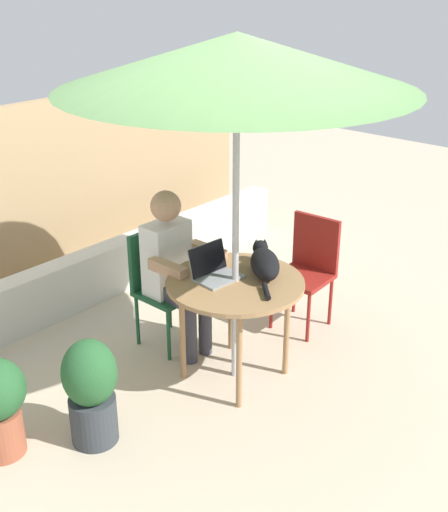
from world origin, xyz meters
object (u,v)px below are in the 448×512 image
chair_occupied (160,278)px  cat (264,263)px  patio_table (235,290)px  chair_empty (309,263)px  person_seated (174,264)px  potted_plant_near_fence (91,389)px  laptop (213,268)px  patio_umbrella (237,61)px

chair_occupied → cat: size_ratio=1.77×
patio_table → chair_empty: chair_empty is taller
chair_empty → person_seated: size_ratio=0.72×
person_seated → potted_plant_near_fence: person_seated is taller
laptop → potted_plant_near_fence: bearing=177.7°
patio_table → person_seated: bearing=90.0°
chair_occupied → laptop: (-0.05, -0.59, 0.29)m
patio_umbrella → potted_plant_near_fence: bearing=169.8°
laptop → patio_table: bearing=-71.4°
cat → laptop: bearing=138.1°
chair_empty → laptop: (-1.01, 0.10, 0.29)m
chair_occupied → chair_empty: size_ratio=1.00×
patio_table → person_seated: size_ratio=0.75×
patio_umbrella → chair_empty: bearing=3.5°
patio_table → laptop: 0.21m
laptop → potted_plant_near_fence: 1.13m
person_seated → laptop: bearing=-96.9°
cat → chair_occupied: bearing=104.2°
person_seated → potted_plant_near_fence: size_ratio=1.77×
chair_occupied → potted_plant_near_fence: (-1.09, -0.55, -0.16)m
patio_table → laptop: laptop is taller
person_seated → cat: size_ratio=2.45×
chair_occupied → patio_umbrella: bearing=-90.0°
patio_table → person_seated: 0.58m
chair_empty → potted_plant_near_fence: size_ratio=1.28×
cat → chair_empty: bearing=10.4°
patio_umbrella → chair_occupied: bearing=90.0°
patio_umbrella → laptop: (-0.05, 0.15, -1.35)m
chair_occupied → person_seated: size_ratio=0.72×
patio_table → potted_plant_near_fence: patio_table is taller
person_seated → chair_occupied: bearing=90.0°
patio_umbrella → potted_plant_near_fence: size_ratio=3.34×
patio_umbrella → chair_occupied: (0.00, 0.74, -1.64)m
patio_table → potted_plant_near_fence: 1.15m
chair_occupied → cat: (0.21, -0.82, 0.31)m
patio_table → potted_plant_near_fence: (-1.09, 0.20, -0.31)m
patio_umbrella → chair_empty: patio_umbrella is taller
chair_empty → laptop: size_ratio=2.78×
patio_table → patio_umbrella: (0.00, 0.00, 1.48)m
laptop → chair_occupied: bearing=84.9°
person_seated → laptop: person_seated is taller
patio_umbrella → person_seated: 1.58m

